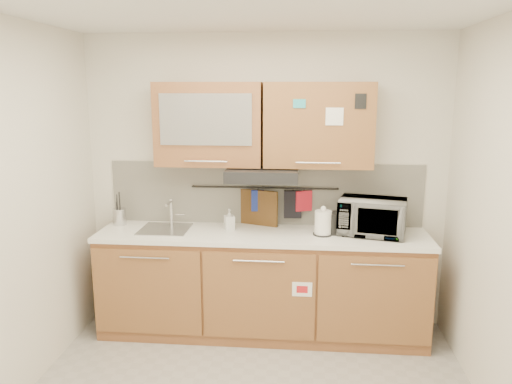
# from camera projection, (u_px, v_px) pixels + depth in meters

# --- Properties ---
(ceiling) EXTENTS (3.20, 3.20, 0.00)m
(ceiling) POSITION_uv_depth(u_px,v_px,m) (245.00, 2.00, 2.75)
(ceiling) COLOR white
(ceiling) RESTS_ON wall_back
(wall_back) EXTENTS (3.20, 0.00, 3.20)m
(wall_back) POSITION_uv_depth(u_px,v_px,m) (265.00, 182.00, 4.48)
(wall_back) COLOR silver
(wall_back) RESTS_ON ground
(base_cabinet) EXTENTS (2.80, 0.64, 0.88)m
(base_cabinet) POSITION_uv_depth(u_px,v_px,m) (262.00, 289.00, 4.37)
(base_cabinet) COLOR #945D34
(base_cabinet) RESTS_ON floor
(countertop) EXTENTS (2.82, 0.62, 0.04)m
(countertop) POSITION_uv_depth(u_px,v_px,m) (262.00, 235.00, 4.26)
(countertop) COLOR white
(countertop) RESTS_ON base_cabinet
(backsplash) EXTENTS (2.80, 0.02, 0.56)m
(backsplash) POSITION_uv_depth(u_px,v_px,m) (265.00, 193.00, 4.49)
(backsplash) COLOR silver
(backsplash) RESTS_ON countertop
(upper_cabinets) EXTENTS (1.82, 0.37, 0.70)m
(upper_cabinets) POSITION_uv_depth(u_px,v_px,m) (263.00, 124.00, 4.20)
(upper_cabinets) COLOR #945D34
(upper_cabinets) RESTS_ON wall_back
(range_hood) EXTENTS (0.60, 0.46, 0.10)m
(range_hood) POSITION_uv_depth(u_px,v_px,m) (263.00, 174.00, 4.21)
(range_hood) COLOR black
(range_hood) RESTS_ON upper_cabinets
(sink) EXTENTS (0.42, 0.40, 0.26)m
(sink) POSITION_uv_depth(u_px,v_px,m) (165.00, 229.00, 4.35)
(sink) COLOR silver
(sink) RESTS_ON countertop
(utensil_rail) EXTENTS (1.30, 0.02, 0.02)m
(utensil_rail) POSITION_uv_depth(u_px,v_px,m) (264.00, 188.00, 4.44)
(utensil_rail) COLOR black
(utensil_rail) RESTS_ON backsplash
(utensil_crock) EXTENTS (0.14, 0.14, 0.30)m
(utensil_crock) POSITION_uv_depth(u_px,v_px,m) (120.00, 216.00, 4.49)
(utensil_crock) COLOR silver
(utensil_crock) RESTS_ON countertop
(kettle) EXTENTS (0.18, 0.16, 0.25)m
(kettle) POSITION_uv_depth(u_px,v_px,m) (323.00, 224.00, 4.18)
(kettle) COLOR white
(kettle) RESTS_ON countertop
(toaster) EXTENTS (0.26, 0.18, 0.18)m
(toaster) POSITION_uv_depth(u_px,v_px,m) (340.00, 223.00, 4.22)
(toaster) COLOR black
(toaster) RESTS_ON countertop
(microwave) EXTENTS (0.61, 0.48, 0.30)m
(microwave) POSITION_uv_depth(u_px,v_px,m) (372.00, 217.00, 4.19)
(microwave) COLOR #999999
(microwave) RESTS_ON countertop
(soap_bottle) EXTENTS (0.11, 0.11, 0.18)m
(soap_bottle) POSITION_uv_depth(u_px,v_px,m) (229.00, 219.00, 4.34)
(soap_bottle) COLOR #999999
(soap_bottle) RESTS_ON countertop
(cutting_board) EXTENTS (0.36, 0.15, 0.46)m
(cutting_board) POSITION_uv_depth(u_px,v_px,m) (258.00, 215.00, 4.48)
(cutting_board) COLOR brown
(cutting_board) RESTS_ON utensil_rail
(oven_mitt) EXTENTS (0.12, 0.05, 0.19)m
(oven_mitt) POSITION_uv_depth(u_px,v_px,m) (258.00, 201.00, 4.46)
(oven_mitt) COLOR navy
(oven_mitt) RESTS_ON utensil_rail
(dark_pouch) EXTENTS (0.16, 0.06, 0.25)m
(dark_pouch) POSITION_uv_depth(u_px,v_px,m) (293.00, 204.00, 4.43)
(dark_pouch) COLOR black
(dark_pouch) RESTS_ON utensil_rail
(pot_holder) EXTENTS (0.15, 0.07, 0.18)m
(pot_holder) POSITION_uv_depth(u_px,v_px,m) (304.00, 201.00, 4.42)
(pot_holder) COLOR red
(pot_holder) RESTS_ON utensil_rail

